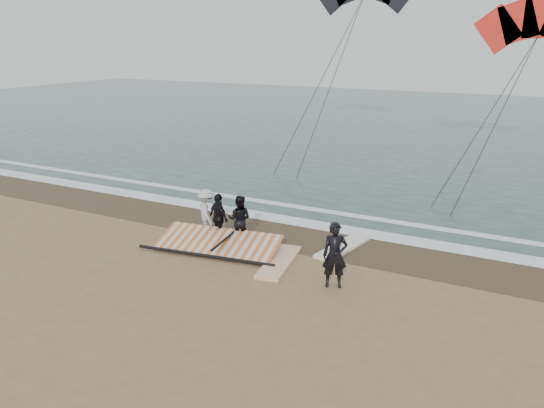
{
  "coord_description": "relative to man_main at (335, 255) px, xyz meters",
  "views": [
    {
      "loc": [
        7.18,
        -11.4,
        6.69
      ],
      "look_at": [
        -0.3,
        3.0,
        1.6
      ],
      "focal_mm": 35.0,
      "sensor_mm": 36.0,
      "label": 1
    }
  ],
  "objects": [
    {
      "name": "ground",
      "position": [
        -2.47,
        -1.45,
        -0.95
      ],
      "size": [
        120.0,
        120.0,
        0.0
      ],
      "primitive_type": "plane",
      "color": "#8C704C",
      "rests_on": "ground"
    },
    {
      "name": "sea",
      "position": [
        -2.47,
        31.55,
        -0.94
      ],
      "size": [
        120.0,
        54.0,
        0.02
      ],
      "primitive_type": "cube",
      "color": "#233838",
      "rests_on": "ground"
    },
    {
      "name": "wet_sand",
      "position": [
        -2.47,
        3.05,
        -0.94
      ],
      "size": [
        120.0,
        2.8,
        0.01
      ],
      "primitive_type": "cube",
      "color": "#4C3D2B",
      "rests_on": "ground"
    },
    {
      "name": "foam_near",
      "position": [
        -2.47,
        4.45,
        -0.92
      ],
      "size": [
        120.0,
        0.9,
        0.01
      ],
      "primitive_type": "cube",
      "color": "white",
      "rests_on": "sea"
    },
    {
      "name": "foam_far",
      "position": [
        -2.47,
        6.15,
        -0.92
      ],
      "size": [
        120.0,
        0.45,
        0.01
      ],
      "primitive_type": "cube",
      "color": "white",
      "rests_on": "sea"
    },
    {
      "name": "man_main",
      "position": [
        0.0,
        0.0,
        0.0
      ],
      "size": [
        0.82,
        0.7,
        1.89
      ],
      "primitive_type": "imported",
      "rotation": [
        0.0,
        0.0,
        0.43
      ],
      "color": "black",
      "rests_on": "ground"
    },
    {
      "name": "board_white",
      "position": [
        -2.07,
        0.71,
        -0.89
      ],
      "size": [
        1.18,
        2.73,
        0.11
      ],
      "primitive_type": "cube",
      "rotation": [
        0.0,
        0.0,
        0.17
      ],
      "color": "silver",
      "rests_on": "ground"
    },
    {
      "name": "board_cream",
      "position": [
        -0.74,
        2.75,
        -0.89
      ],
      "size": [
        1.15,
        2.62,
        0.11
      ],
      "primitive_type": "cube",
      "rotation": [
        0.0,
        0.0,
        -0.19
      ],
      "color": "silver",
      "rests_on": "ground"
    },
    {
      "name": "trio_cluster",
      "position": [
        -4.84,
        1.66,
        -0.11
      ],
      "size": [
        2.49,
        1.29,
        1.69
      ],
      "color": "black",
      "rests_on": "ground"
    },
    {
      "name": "sail_rig",
      "position": [
        -4.41,
        0.86,
        -0.75
      ],
      "size": [
        4.71,
        2.28,
        0.52
      ],
      "color": "black",
      "rests_on": "ground"
    },
    {
      "name": "kite_red",
      "position": [
        3.72,
        18.91,
        6.18
      ],
      "size": [
        7.23,
        5.68,
        13.18
      ],
      "color": "red",
      "rests_on": "ground"
    }
  ]
}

